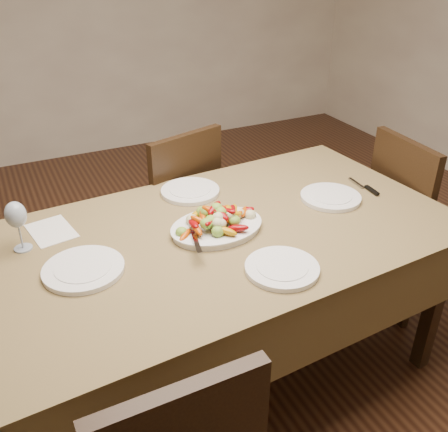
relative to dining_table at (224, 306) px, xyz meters
The scene contains 14 objects.
floor 0.44m from the dining_table, 11.93° to the right, with size 6.00×6.00×0.00m, color #381E11.
dining_table is the anchor object (origin of this frame).
chair_far 0.76m from the dining_table, 88.16° to the left, with size 0.42×0.42×0.95m, color black, non-canonical shape.
chair_right 1.16m from the dining_table, ahead, with size 0.42×0.42×0.95m, color black, non-canonical shape.
serving_platter 0.39m from the dining_table, behind, with size 0.36×0.27×0.02m, color white.
roasted_vegetables 0.45m from the dining_table, behind, with size 0.29×0.20×0.09m, color #7A0407, non-canonical shape.
serving_spoon 0.44m from the dining_table, 157.53° to the right, with size 0.28×0.06×0.03m, color #9EA0A8, non-canonical shape.
plate_left 0.68m from the dining_table, behind, with size 0.28×0.28×0.02m, color white.
plate_right 0.66m from the dining_table, ahead, with size 0.26×0.26×0.02m, color white.
plate_far 0.53m from the dining_table, 89.13° to the left, with size 0.26×0.26×0.02m, color white.
plate_near 0.51m from the dining_table, 79.97° to the right, with size 0.26×0.26×0.02m, color white.
wine_glass 0.89m from the dining_table, 164.41° to the left, with size 0.08×0.08×0.20m, color #8C99A5, non-canonical shape.
menu_card 0.77m from the dining_table, 154.84° to the left, with size 0.15×0.21×0.00m, color silver.
table_knife 0.83m from the dining_table, ahead, with size 0.02×0.20×0.01m, color #9EA0A8, non-canonical shape.
Camera 1 is at (-0.96, -1.45, 1.76)m, focal length 40.00 mm.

